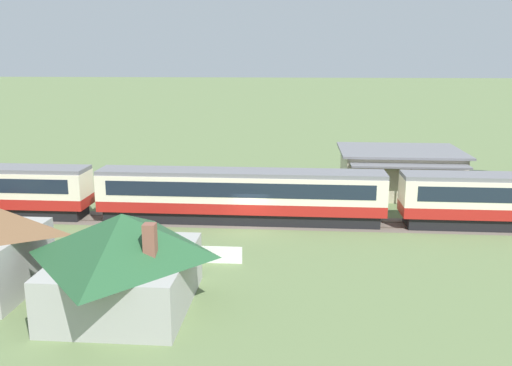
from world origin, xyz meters
TOP-DOWN VIEW (x-y plane):
  - ground_plane at (0.00, 0.00)m, footprint 600.00×600.00m
  - passenger_train at (-0.60, 1.64)m, footprint 66.21×2.84m
  - railway_track at (7.18, 1.64)m, footprint 118.97×3.60m
  - station_building at (12.47, 11.58)m, footprint 10.78×9.45m
  - cottage_dark_green_roof at (-5.01, -12.87)m, footprint 6.82×7.95m
  - parked_car_grey at (-7.12, -4.26)m, footprint 2.39×4.61m

SIDE VIEW (x-z plane):
  - ground_plane at x=0.00m, z-range 0.00..0.00m
  - railway_track at x=7.18m, z-range -0.01..0.03m
  - parked_car_grey at x=-7.12m, z-range -0.04..1.26m
  - station_building at x=12.47m, z-range 0.03..4.02m
  - passenger_train at x=-0.60m, z-range 0.22..4.14m
  - cottage_dark_green_roof at x=-5.01m, z-range 0.09..4.84m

